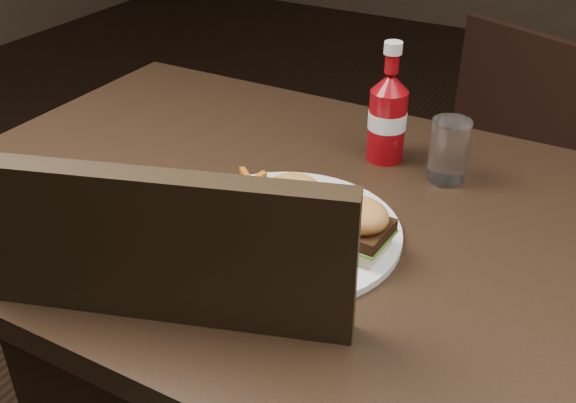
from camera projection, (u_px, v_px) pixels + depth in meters
The scene contains 8 objects.
dining_table at pixel (299, 217), 1.04m from camera, with size 1.20×0.80×0.04m, color black.
chair_far at pixel (547, 174), 1.77m from camera, with size 0.38×0.38×0.04m, color black.
plate at pixel (285, 232), 0.96m from camera, with size 0.33×0.33×0.01m, color white.
sandwich_half_a at pixel (294, 217), 0.96m from camera, with size 0.07×0.07×0.02m, color beige.
sandwich_half_b at pixel (357, 242), 0.91m from camera, with size 0.07×0.07×0.02m, color beige.
fries_pile at pixel (243, 204), 0.97m from camera, with size 0.12×0.12×0.05m, color #BA3804, non-canonical shape.
ketchup_bottle at pixel (387, 127), 1.13m from camera, with size 0.06×0.06×0.13m, color maroon.
tumbler at pixel (449, 150), 1.07m from camera, with size 0.06×0.06×0.10m, color white.
Camera 1 is at (0.41, -0.77, 1.29)m, focal length 42.00 mm.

